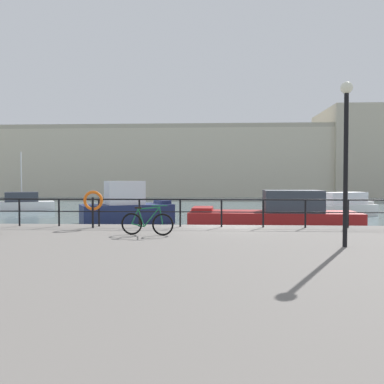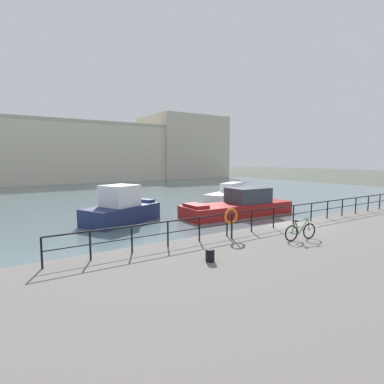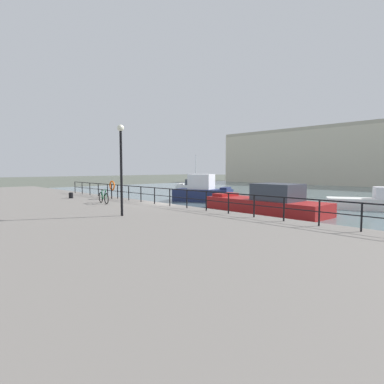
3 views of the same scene
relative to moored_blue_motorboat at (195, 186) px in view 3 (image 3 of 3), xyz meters
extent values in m
plane|color=#4C5147|center=(18.50, -20.50, -0.68)|extent=(240.00, 240.00, 0.00)
cube|color=slate|center=(18.50, 9.70, -0.68)|extent=(80.00, 60.00, 0.01)
cube|color=slate|center=(18.50, -27.00, -0.17)|extent=(56.00, 13.00, 1.03)
cube|color=white|center=(26.99, -5.23, -0.22)|extent=(8.00, 5.46, 0.90)
cube|color=white|center=(0.02, 0.01, -0.28)|extent=(6.06, 4.37, 0.78)
cube|color=#333842|center=(0.07, 0.04, 0.56)|extent=(3.26, 2.70, 0.90)
cube|color=white|center=(-2.16, -1.12, 0.23)|extent=(1.23, 1.50, 0.24)
cylinder|color=silver|center=(0.07, 0.04, 2.89)|extent=(0.10, 0.10, 3.75)
cube|color=navy|center=(12.36, -10.78, -0.05)|extent=(6.31, 4.78, 1.24)
cube|color=silver|center=(12.22, -10.84, 1.32)|extent=(2.94, 2.85, 1.52)
cube|color=navy|center=(14.55, -9.77, 0.69)|extent=(1.39, 1.94, 0.24)
cube|color=maroon|center=(21.40, -13.20, -0.18)|extent=(9.74, 3.34, 0.98)
cube|color=#333842|center=(22.51, -13.24, 0.93)|extent=(3.29, 2.63, 1.24)
cube|color=maroon|center=(17.36, -13.04, 0.43)|extent=(1.23, 2.13, 0.24)
cylinder|color=black|center=(5.66, -21.25, 0.87)|extent=(0.07, 0.07, 1.05)
cylinder|color=black|center=(7.23, -21.25, 0.87)|extent=(0.07, 0.07, 1.05)
cylinder|color=black|center=(8.81, -21.25, 0.87)|extent=(0.07, 0.07, 1.05)
cylinder|color=black|center=(10.39, -21.25, 0.87)|extent=(0.07, 0.07, 1.05)
cylinder|color=black|center=(11.96, -21.25, 0.87)|extent=(0.07, 0.07, 1.05)
cylinder|color=black|center=(13.54, -21.25, 0.87)|extent=(0.07, 0.07, 1.05)
cylinder|color=black|center=(15.12, -21.25, 0.87)|extent=(0.07, 0.07, 1.05)
cylinder|color=black|center=(16.69, -21.25, 0.87)|extent=(0.07, 0.07, 1.05)
cylinder|color=black|center=(18.27, -21.25, 0.87)|extent=(0.07, 0.07, 1.05)
cylinder|color=black|center=(19.85, -21.25, 0.87)|extent=(0.07, 0.07, 1.05)
cylinder|color=black|center=(21.43, -21.25, 0.87)|extent=(0.07, 0.07, 1.05)
cylinder|color=black|center=(23.00, -21.25, 0.87)|extent=(0.07, 0.07, 1.05)
cylinder|color=black|center=(24.58, -21.25, 0.87)|extent=(0.07, 0.07, 1.05)
cylinder|color=black|center=(26.16, -21.25, 0.87)|extent=(0.07, 0.07, 1.05)
cylinder|color=black|center=(27.73, -21.25, 0.87)|extent=(0.07, 0.07, 1.05)
cylinder|color=black|center=(29.31, -21.25, 0.87)|extent=(0.07, 0.07, 1.05)
cylinder|color=black|center=(30.89, -21.25, 0.87)|extent=(0.07, 0.07, 1.05)
cylinder|color=black|center=(19.06, -21.25, 1.40)|extent=(26.81, 0.06, 0.06)
cylinder|color=black|center=(19.06, -21.25, 0.93)|extent=(26.81, 0.04, 0.04)
torus|color=black|center=(16.32, -23.68, 0.71)|extent=(0.72, 0.16, 0.72)
torus|color=black|center=(15.29, -23.53, 0.71)|extent=(0.72, 0.16, 0.72)
cylinder|color=#146638|center=(15.96, -23.63, 0.95)|extent=(0.55, 0.11, 0.66)
cylinder|color=#146638|center=(15.61, -23.58, 0.91)|extent=(0.24, 0.07, 0.58)
cylinder|color=#146638|center=(15.86, -23.61, 1.23)|extent=(0.72, 0.14, 0.11)
cylinder|color=#146638|center=(15.50, -23.56, 0.67)|extent=(0.43, 0.10, 0.12)
cylinder|color=#146638|center=(15.40, -23.55, 0.95)|extent=(0.26, 0.07, 0.51)
cylinder|color=#146638|center=(16.27, -23.67, 0.99)|extent=(0.14, 0.06, 0.57)
cube|color=black|center=(15.51, -23.56, 1.24)|extent=(0.23, 0.12, 0.05)
cylinder|color=#146638|center=(16.22, -23.66, 1.32)|extent=(0.52, 0.10, 0.02)
cylinder|color=black|center=(10.71, -23.71, 0.57)|extent=(0.32, 0.32, 0.44)
cylinder|color=black|center=(13.44, -21.71, 0.92)|extent=(0.08, 0.08, 1.15)
torus|color=orange|center=(13.44, -21.65, 1.37)|extent=(0.75, 0.11, 0.75)
cylinder|color=black|center=(21.48, -25.59, 2.40)|extent=(0.12, 0.12, 4.11)
sphere|color=silver|center=(21.48, -25.59, 4.60)|extent=(0.32, 0.32, 0.32)
camera|label=1|loc=(17.93, -36.48, 2.15)|focal=37.46mm
camera|label=2|loc=(4.29, -32.26, 3.95)|focal=29.15mm
camera|label=3|loc=(34.88, -33.52, 2.65)|focal=29.35mm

